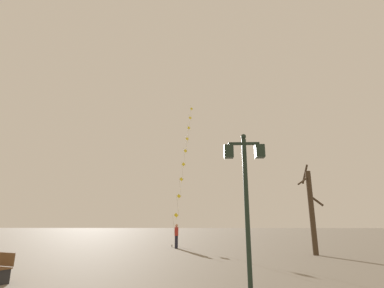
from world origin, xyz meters
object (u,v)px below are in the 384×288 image
kite_flyer (176,235)px  bare_tree (311,209)px  kite_train (184,157)px  twin_lantern_lamp_post (245,178)px

kite_flyer → bare_tree: 9.56m
kite_train → twin_lantern_lamp_post: bearing=-81.4°
twin_lantern_lamp_post → kite_flyer: size_ratio=2.64×
kite_train → kite_flyer: size_ratio=9.38×
twin_lantern_lamp_post → bare_tree: bare_tree is taller
kite_train → kite_flyer: kite_train is taller
twin_lantern_lamp_post → kite_train: 21.54m
bare_tree → kite_flyer: bearing=153.1°
kite_train → bare_tree: bearing=-54.1°
bare_tree → twin_lantern_lamp_post: bearing=-119.2°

